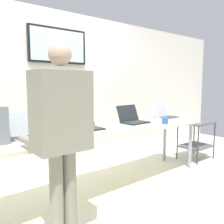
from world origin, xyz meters
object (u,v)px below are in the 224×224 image
object	(u,v)px
workbench	(107,132)
laptop_station_1	(87,124)
storage_cart	(196,134)
laptop_station_0	(28,132)
laptop_station_2	(133,119)
laptop_station_3	(165,114)
coffee_mug	(165,121)
person	(61,126)

from	to	relation	value
workbench	laptop_station_1	world-z (taller)	laptop_station_1
storage_cart	laptop_station_0	bearing A→B (deg)	177.12
workbench	laptop_station_2	world-z (taller)	laptop_station_2
laptop_station_2	laptop_station_3	world-z (taller)	laptop_station_3
laptop_station_3	workbench	bearing A→B (deg)	-174.27
laptop_station_2	workbench	bearing A→B (deg)	-168.69
laptop_station_0	laptop_station_3	bearing A→B (deg)	0.52
laptop_station_2	laptop_station_1	bearing A→B (deg)	178.07
laptop_station_0	laptop_station_1	bearing A→B (deg)	2.01
laptop_station_0	coffee_mug	size ratio (longest dim) A/B	3.76
laptop_station_2	storage_cart	size ratio (longest dim) A/B	0.58
laptop_station_1	laptop_station_2	world-z (taller)	laptop_station_1
workbench	laptop_station_3	size ratio (longest dim) A/B	8.04
laptop_station_3	coffee_mug	world-z (taller)	laptop_station_3
laptop_station_0	storage_cart	xyz separation A→B (m)	(2.91, -0.15, -0.39)
coffee_mug	storage_cart	bearing A→B (deg)	10.66
person	storage_cart	size ratio (longest dim) A/B	2.48
laptop_station_1	laptop_station_3	distance (m)	1.51
laptop_station_0	person	world-z (taller)	person
laptop_station_0	laptop_station_3	xyz separation A→B (m)	(2.26, 0.02, 0.00)
laptop_station_1	coffee_mug	xyz separation A→B (m)	(1.03, -0.39, -0.01)
coffee_mug	person	bearing A→B (deg)	-168.12
laptop_station_3	coffee_mug	size ratio (longest dim) A/B	4.13
laptop_station_0	laptop_station_1	size ratio (longest dim) A/B	0.92
laptop_station_0	laptop_station_2	distance (m)	1.50
laptop_station_2	person	xyz separation A→B (m)	(-1.50, -0.73, 0.17)
laptop_station_1	person	distance (m)	1.07
person	storage_cart	xyz separation A→B (m)	(2.90, 0.59, -0.56)
laptop_station_0	person	distance (m)	0.75
laptop_station_2	laptop_station_0	bearing A→B (deg)	-179.98
storage_cart	person	bearing A→B (deg)	-168.60
storage_cart	laptop_station_2	bearing A→B (deg)	174.04
coffee_mug	laptop_station_0	bearing A→B (deg)	168.49
laptop_station_0	laptop_station_2	bearing A→B (deg)	0.02
coffee_mug	laptop_station_3	bearing A→B (deg)	38.15
workbench	laptop_station_3	world-z (taller)	laptop_station_3
laptop_station_3	laptop_station_2	bearing A→B (deg)	-178.48
laptop_station_0	storage_cart	world-z (taller)	laptop_station_0
laptop_station_0	coffee_mug	distance (m)	1.81
person	laptop_station_2	bearing A→B (deg)	26.08
workbench	laptop_station_0	bearing A→B (deg)	173.35
coffee_mug	laptop_station_2	bearing A→B (deg)	126.48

